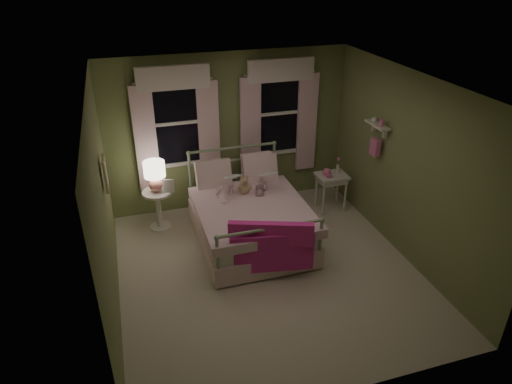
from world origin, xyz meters
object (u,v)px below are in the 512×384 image
object	(u,v)px
table_lamp	(155,174)
nightstand_right	(332,180)
bed	(250,219)
child_left	(223,172)
nightstand_left	(158,204)
child_right	(259,172)
teddy_bear	(244,186)

from	to	relation	value
table_lamp	nightstand_right	distance (m)	2.89
bed	child_left	size ratio (longest dim) A/B	2.43
nightstand_left	nightstand_right	distance (m)	2.87
child_left	child_right	world-z (taller)	child_left
table_lamp	bed	bearing A→B (deg)	-31.03
teddy_bear	table_lamp	distance (m)	1.37
child_right	nightstand_right	world-z (taller)	child_right
teddy_bear	child_right	bearing A→B (deg)	29.50
child_right	table_lamp	distance (m)	1.58
bed	child_right	bearing A→B (deg)	57.61
bed	nightstand_left	world-z (taller)	bed
child_right	teddy_bear	world-z (taller)	child_right
teddy_bear	nightstand_right	world-z (taller)	teddy_bear
teddy_bear	table_lamp	world-z (taller)	table_lamp
nightstand_right	table_lamp	bearing A→B (deg)	174.93
table_lamp	teddy_bear	bearing A→B (deg)	-21.20
table_lamp	child_left	bearing A→B (deg)	-18.64
child_left	teddy_bear	size ratio (longest dim) A/B	2.74
table_lamp	nightstand_right	size ratio (longest dim) A/B	0.76
table_lamp	child_right	bearing A→B (deg)	-12.15
teddy_bear	nightstand_right	size ratio (longest dim) A/B	0.48
child_right	nightstand_left	xyz separation A→B (m)	(-1.55, 0.33, -0.50)
child_right	table_lamp	size ratio (longest dim) A/B	1.43
bed	nightstand_left	bearing A→B (deg)	148.97
nightstand_left	nightstand_right	size ratio (longest dim) A/B	1.02
nightstand_left	nightstand_right	bearing A→B (deg)	-5.07
child_right	table_lamp	bearing A→B (deg)	5.83
table_lamp	nightstand_right	xyz separation A→B (m)	(2.85, -0.25, -0.40)
nightstand_left	nightstand_right	world-z (taller)	same
child_right	teddy_bear	size ratio (longest dim) A/B	2.28
child_right	nightstand_left	bearing A→B (deg)	5.83
child_left	nightstand_right	size ratio (longest dim) A/B	1.31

